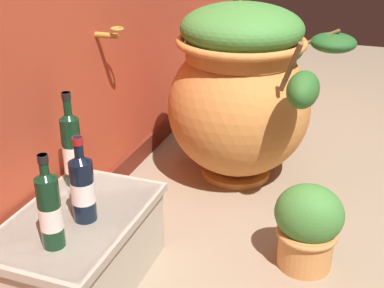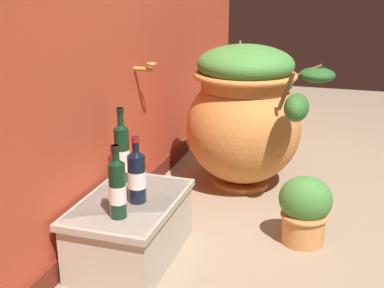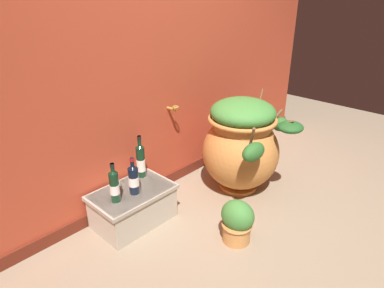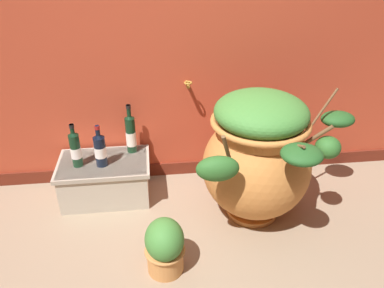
{
  "view_description": "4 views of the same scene",
  "coord_description": "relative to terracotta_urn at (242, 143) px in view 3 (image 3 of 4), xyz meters",
  "views": [
    {
      "loc": [
        -1.73,
        0.04,
        1.2
      ],
      "look_at": [
        0.03,
        0.67,
        0.34
      ],
      "focal_mm": 46.77,
      "sensor_mm": 36.0,
      "label": 1
    },
    {
      "loc": [
        -2.35,
        0.01,
        1.21
      ],
      "look_at": [
        -0.02,
        0.75,
        0.39
      ],
      "focal_mm": 46.95,
      "sensor_mm": 36.0,
      "label": 2
    },
    {
      "loc": [
        -1.81,
        -0.97,
        1.7
      ],
      "look_at": [
        0.02,
        0.77,
        0.53
      ],
      "focal_mm": 31.87,
      "sensor_mm": 36.0,
      "label": 3
    },
    {
      "loc": [
        -0.18,
        -1.35,
        1.66
      ],
      "look_at": [
        0.06,
        0.66,
        0.51
      ],
      "focal_mm": 35.31,
      "sensor_mm": 36.0,
      "label": 4
    }
  ],
  "objects": [
    {
      "name": "ground_plane",
      "position": [
        -0.46,
        -0.57,
        -0.45
      ],
      "size": [
        7.0,
        7.0,
        0.0
      ],
      "primitive_type": "plane",
      "color": "gray"
    },
    {
      "name": "back_wall",
      "position": [
        -0.46,
        0.63,
        0.84
      ],
      "size": [
        4.4,
        0.33,
        2.6
      ],
      "color": "#B74228",
      "rests_on": "ground_plane"
    },
    {
      "name": "terracotta_urn",
      "position": [
        0.0,
        0.0,
        0.0
      ],
      "size": [
        1.11,
        0.83,
        0.85
      ],
      "color": "#CC7F3D",
      "rests_on": "ground_plane"
    },
    {
      "name": "stone_ledge",
      "position": [
        -0.99,
        0.3,
        -0.3
      ],
      "size": [
        0.62,
        0.4,
        0.28
      ],
      "color": "beige",
      "rests_on": "ground_plane"
    },
    {
      "name": "wine_bottle_left",
      "position": [
        -0.99,
        0.26,
        -0.04
      ],
      "size": [
        0.08,
        0.08,
        0.29
      ],
      "color": "black",
      "rests_on": "stone_ledge"
    },
    {
      "name": "wine_bottle_middle",
      "position": [
        -1.15,
        0.28,
        -0.03
      ],
      "size": [
        0.07,
        0.07,
        0.31
      ],
      "color": "black",
      "rests_on": "stone_ledge"
    },
    {
      "name": "wine_bottle_right",
      "position": [
        -0.79,
        0.42,
        -0.02
      ],
      "size": [
        0.07,
        0.07,
        0.36
      ],
      "color": "black",
      "rests_on": "stone_ledge"
    },
    {
      "name": "potted_shrub",
      "position": [
        -0.61,
        -0.42,
        -0.28
      ],
      "size": [
        0.22,
        0.25,
        0.33
      ],
      "color": "#D68E4C",
      "rests_on": "ground_plane"
    }
  ]
}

